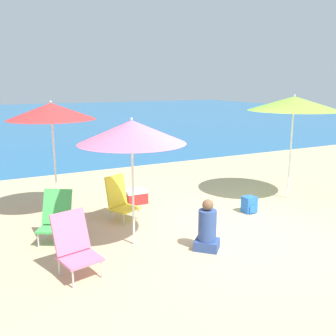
{
  "coord_description": "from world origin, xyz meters",
  "views": [
    {
      "loc": [
        -3.93,
        -4.97,
        2.62
      ],
      "look_at": [
        -0.67,
        1.35,
        1.0
      ],
      "focal_mm": 40.0,
      "sensor_mm": 36.0,
      "label": 1
    }
  ],
  "objects_px": {
    "person_seated_near": "(207,229)",
    "backpack_blue": "(249,205)",
    "beach_chair_pink": "(75,245)",
    "beach_umbrella_pink": "(132,132)",
    "cooler_box": "(136,196)",
    "beach_umbrella_lime": "(294,104)",
    "beach_umbrella_red": "(51,111)",
    "beach_chair_yellow": "(120,199)",
    "beach_chair_green": "(56,216)"
  },
  "relations": [
    {
      "from": "beach_umbrella_pink",
      "to": "person_seated_near",
      "type": "distance_m",
      "value": 1.95
    },
    {
      "from": "beach_umbrella_red",
      "to": "beach_chair_yellow",
      "type": "distance_m",
      "value": 2.12
    },
    {
      "from": "beach_chair_yellow",
      "to": "cooler_box",
      "type": "relative_size",
      "value": 1.82
    },
    {
      "from": "beach_chair_green",
      "to": "beach_chair_pink",
      "type": "bearing_deg",
      "value": -58.29
    },
    {
      "from": "backpack_blue",
      "to": "beach_chair_yellow",
      "type": "bearing_deg",
      "value": 160.64
    },
    {
      "from": "beach_umbrella_red",
      "to": "beach_chair_yellow",
      "type": "height_order",
      "value": "beach_umbrella_red"
    },
    {
      "from": "beach_chair_pink",
      "to": "beach_chair_green",
      "type": "relative_size",
      "value": 1.01
    },
    {
      "from": "beach_umbrella_red",
      "to": "cooler_box",
      "type": "bearing_deg",
      "value": 0.61
    },
    {
      "from": "beach_chair_green",
      "to": "person_seated_near",
      "type": "bearing_deg",
      "value": -3.89
    },
    {
      "from": "beach_chair_pink",
      "to": "beach_chair_green",
      "type": "bearing_deg",
      "value": 78.16
    },
    {
      "from": "beach_umbrella_red",
      "to": "beach_umbrella_lime",
      "type": "height_order",
      "value": "beach_umbrella_lime"
    },
    {
      "from": "beach_umbrella_lime",
      "to": "backpack_blue",
      "type": "relative_size",
      "value": 7.08
    },
    {
      "from": "beach_chair_yellow",
      "to": "beach_chair_green",
      "type": "bearing_deg",
      "value": 177.78
    },
    {
      "from": "beach_chair_pink",
      "to": "backpack_blue",
      "type": "height_order",
      "value": "beach_chair_pink"
    },
    {
      "from": "beach_chair_yellow",
      "to": "person_seated_near",
      "type": "xyz_separation_m",
      "value": [
        0.76,
        -1.97,
        -0.07
      ]
    },
    {
      "from": "beach_chair_pink",
      "to": "beach_umbrella_pink",
      "type": "bearing_deg",
      "value": 13.5
    },
    {
      "from": "beach_chair_yellow",
      "to": "backpack_blue",
      "type": "relative_size",
      "value": 2.57
    },
    {
      "from": "person_seated_near",
      "to": "backpack_blue",
      "type": "distance_m",
      "value": 2.07
    },
    {
      "from": "beach_umbrella_pink",
      "to": "beach_chair_green",
      "type": "relative_size",
      "value": 2.43
    },
    {
      "from": "beach_umbrella_lime",
      "to": "beach_chair_pink",
      "type": "xyz_separation_m",
      "value": [
        -5.25,
        -1.29,
        -1.74
      ]
    },
    {
      "from": "beach_chair_pink",
      "to": "backpack_blue",
      "type": "relative_size",
      "value": 2.6
    },
    {
      "from": "beach_umbrella_red",
      "to": "cooler_box",
      "type": "distance_m",
      "value": 2.58
    },
    {
      "from": "person_seated_near",
      "to": "cooler_box",
      "type": "xyz_separation_m",
      "value": [
        -0.11,
        2.72,
        -0.19
      ]
    },
    {
      "from": "person_seated_near",
      "to": "backpack_blue",
      "type": "xyz_separation_m",
      "value": [
        1.75,
        1.09,
        -0.18
      ]
    },
    {
      "from": "beach_umbrella_pink",
      "to": "beach_chair_yellow",
      "type": "relative_size",
      "value": 2.43
    },
    {
      "from": "beach_chair_pink",
      "to": "cooler_box",
      "type": "bearing_deg",
      "value": 39.95
    },
    {
      "from": "beach_umbrella_red",
      "to": "backpack_blue",
      "type": "xyz_separation_m",
      "value": [
        3.56,
        -1.62,
        -1.93
      ]
    },
    {
      "from": "beach_chair_green",
      "to": "backpack_blue",
      "type": "height_order",
      "value": "beach_chair_green"
    },
    {
      "from": "beach_umbrella_lime",
      "to": "beach_chair_yellow",
      "type": "xyz_separation_m",
      "value": [
        -3.95,
        0.49,
        -1.76
      ]
    },
    {
      "from": "beach_umbrella_pink",
      "to": "cooler_box",
      "type": "height_order",
      "value": "beach_umbrella_pink"
    },
    {
      "from": "backpack_blue",
      "to": "person_seated_near",
      "type": "bearing_deg",
      "value": -148.13
    },
    {
      "from": "beach_umbrella_pink",
      "to": "beach_umbrella_red",
      "type": "bearing_deg",
      "value": 113.02
    },
    {
      "from": "beach_umbrella_lime",
      "to": "person_seated_near",
      "type": "distance_m",
      "value": 3.96
    },
    {
      "from": "beach_chair_green",
      "to": "cooler_box",
      "type": "relative_size",
      "value": 1.82
    },
    {
      "from": "beach_umbrella_lime",
      "to": "cooler_box",
      "type": "xyz_separation_m",
      "value": [
        -3.3,
        1.25,
        -2.02
      ]
    },
    {
      "from": "beach_umbrella_pink",
      "to": "beach_chair_pink",
      "type": "xyz_separation_m",
      "value": [
        -1.09,
        -0.53,
        -1.44
      ]
    },
    {
      "from": "beach_umbrella_red",
      "to": "beach_chair_pink",
      "type": "relative_size",
      "value": 2.64
    },
    {
      "from": "person_seated_near",
      "to": "beach_umbrella_lime",
      "type": "bearing_deg",
      "value": -20.71
    },
    {
      "from": "beach_umbrella_lime",
      "to": "beach_chair_green",
      "type": "distance_m",
      "value": 5.54
    },
    {
      "from": "beach_umbrella_pink",
      "to": "beach_chair_green",
      "type": "height_order",
      "value": "beach_umbrella_pink"
    },
    {
      "from": "beach_chair_green",
      "to": "person_seated_near",
      "type": "relative_size",
      "value": 1.03
    },
    {
      "from": "beach_umbrella_red",
      "to": "beach_chair_green",
      "type": "xyz_separation_m",
      "value": [
        -0.27,
        -1.25,
        -1.65
      ]
    },
    {
      "from": "beach_umbrella_red",
      "to": "backpack_blue",
      "type": "height_order",
      "value": "beach_umbrella_red"
    },
    {
      "from": "beach_chair_pink",
      "to": "cooler_box",
      "type": "distance_m",
      "value": 3.21
    },
    {
      "from": "beach_chair_pink",
      "to": "cooler_box",
      "type": "height_order",
      "value": "beach_chair_pink"
    },
    {
      "from": "beach_chair_pink",
      "to": "person_seated_near",
      "type": "distance_m",
      "value": 2.07
    },
    {
      "from": "beach_chair_pink",
      "to": "person_seated_near",
      "type": "bearing_deg",
      "value": -17.64
    },
    {
      "from": "beach_umbrella_pink",
      "to": "beach_chair_green",
      "type": "xyz_separation_m",
      "value": [
        -1.11,
        0.73,
        -1.44
      ]
    },
    {
      "from": "beach_chair_green",
      "to": "cooler_box",
      "type": "xyz_separation_m",
      "value": [
        1.96,
        1.27,
        -0.28
      ]
    },
    {
      "from": "beach_umbrella_pink",
      "to": "beach_umbrella_red",
      "type": "distance_m",
      "value": 2.17
    }
  ]
}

